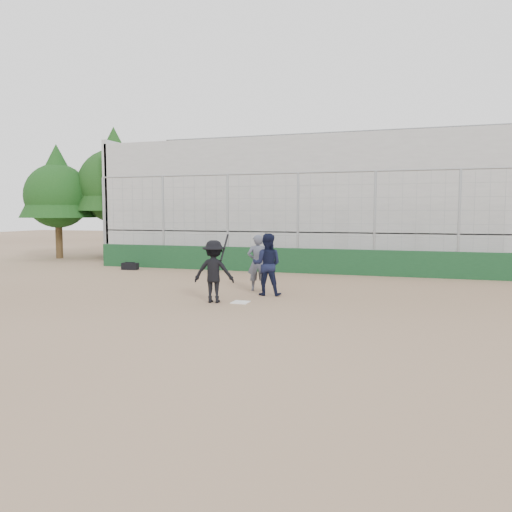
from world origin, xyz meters
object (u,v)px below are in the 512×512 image
(catcher_crouched, at_px, (267,275))
(umpire, at_px, (257,265))
(batter_at_plate, at_px, (214,271))
(equipment_bag, at_px, (130,266))

(catcher_crouched, bearing_deg, umpire, 124.03)
(batter_at_plate, xyz_separation_m, umpire, (0.52, 2.30, -0.06))
(equipment_bag, bearing_deg, umpire, -28.96)
(catcher_crouched, distance_m, equipment_bag, 8.71)
(batter_at_plate, relative_size, equipment_bag, 2.60)
(batter_at_plate, height_order, umpire, batter_at_plate)
(batter_at_plate, height_order, equipment_bag, batter_at_plate)
(equipment_bag, bearing_deg, catcher_crouched, -31.82)
(catcher_crouched, bearing_deg, equipment_bag, 148.18)
(catcher_crouched, height_order, equipment_bag, catcher_crouched)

